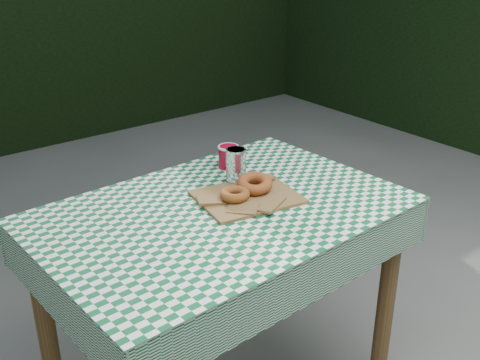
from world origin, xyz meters
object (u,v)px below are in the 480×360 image
coffee_mug (228,157)px  drinking_glass (236,166)px  paper_bag (247,196)px  table (223,310)px

coffee_mug → drinking_glass: size_ratio=1.19×
paper_bag → drinking_glass: bearing=68.7°
table → paper_bag: (0.10, 0.01, 0.39)m
table → coffee_mug: coffee_mug is taller
coffee_mug → drinking_glass: bearing=-105.4°
coffee_mug → table: bearing=-119.5°
paper_bag → drinking_glass: drinking_glass is taller
table → paper_bag: 0.40m
paper_bag → drinking_glass: size_ratio=2.54×
coffee_mug → paper_bag: bearing=-102.9°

